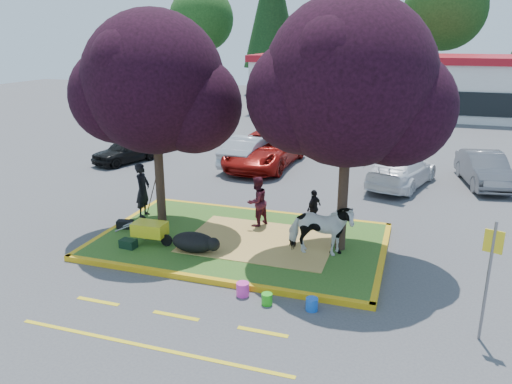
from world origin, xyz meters
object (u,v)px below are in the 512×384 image
(calf, at_px, (194,242))
(car_black, at_px, (127,150))
(handler, at_px, (143,190))
(bucket_green, at_px, (267,299))
(sign_post, at_px, (489,268))
(bucket_pink, at_px, (243,289))
(bucket_blue, at_px, (312,304))
(cow, at_px, (320,230))
(car_silver, at_px, (251,151))
(wheelbarrow, at_px, (150,229))

(calf, height_order, car_black, car_black)
(handler, distance_m, car_black, 8.26)
(calf, relative_size, car_black, 0.36)
(calf, distance_m, bucket_green, 3.28)
(sign_post, height_order, bucket_pink, sign_post)
(car_black, bearing_deg, bucket_blue, -22.77)
(cow, height_order, car_silver, cow)
(handler, xyz_separation_m, car_black, (-4.83, 6.69, -0.45))
(car_silver, bearing_deg, sign_post, 131.88)
(bucket_green, bearing_deg, sign_post, 0.67)
(cow, xyz_separation_m, bucket_pink, (-1.34, -2.49, -0.73))
(bucket_blue, distance_m, car_silver, 13.02)
(bucket_pink, distance_m, car_silver, 12.28)
(bucket_green, distance_m, bucket_blue, 1.03)
(calf, distance_m, car_silver, 10.19)
(bucket_pink, relative_size, bucket_blue, 1.11)
(bucket_pink, height_order, bucket_blue, bucket_pink)
(bucket_pink, xyz_separation_m, car_black, (-9.62, 10.42, 0.43))
(cow, distance_m, car_black, 13.53)
(wheelbarrow, relative_size, sign_post, 0.67)
(wheelbarrow, relative_size, car_black, 0.49)
(wheelbarrow, relative_size, bucket_blue, 5.80)
(handler, bearing_deg, wheelbarrow, -151.84)
(handler, height_order, wheelbarrow, handler)
(handler, distance_m, bucket_pink, 6.13)
(wheelbarrow, distance_m, sign_post, 8.84)
(car_black, bearing_deg, cow, -15.62)
(wheelbarrow, bearing_deg, cow, 7.26)
(calf, height_order, bucket_pink, calf)
(bucket_blue, xyz_separation_m, car_black, (-11.31, 10.56, 0.44))
(cow, bearing_deg, bucket_green, 158.36)
(bucket_blue, bearing_deg, sign_post, -0.36)
(bucket_pink, xyz_separation_m, car_silver, (-3.74, 11.69, 0.55))
(wheelbarrow, xyz_separation_m, bucket_pink, (3.43, -1.74, -0.43))
(handler, distance_m, bucket_blue, 7.60)
(wheelbarrow, bearing_deg, bucket_blue, -21.88)
(cow, xyz_separation_m, sign_post, (3.81, -2.65, 0.69))
(cow, bearing_deg, calf, 96.57)
(bucket_green, bearing_deg, car_black, 134.04)
(cow, height_order, bucket_pink, cow)
(cow, bearing_deg, car_silver, 21.30)
(car_silver, bearing_deg, bucket_pink, 112.73)
(handler, xyz_separation_m, sign_post, (9.94, -3.89, 0.53))
(wheelbarrow, distance_m, bucket_green, 4.55)
(calf, height_order, wheelbarrow, wheelbarrow)
(bucket_blue, bearing_deg, handler, 149.20)
(wheelbarrow, relative_size, bucket_pink, 5.20)
(cow, relative_size, car_silver, 0.40)
(bucket_green, bearing_deg, bucket_pink, 162.27)
(calf, bearing_deg, sign_post, 6.46)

